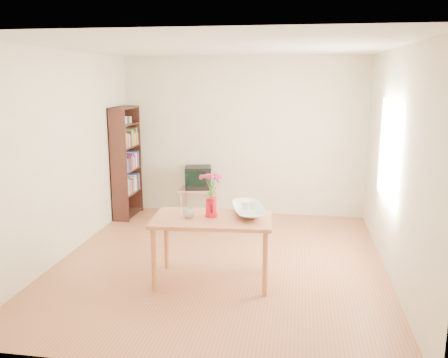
% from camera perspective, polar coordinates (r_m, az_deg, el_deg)
% --- Properties ---
extents(room, '(4.50, 4.50, 4.50)m').
position_cam_1_polar(room, '(5.65, -0.18, 2.35)').
color(room, '#9B5937').
rests_on(room, ground).
extents(table, '(1.35, 0.83, 0.75)m').
position_cam_1_polar(table, '(5.26, -1.42, -5.60)').
color(table, '#B0613C').
rests_on(table, ground).
extents(tv_stand, '(0.60, 0.45, 0.46)m').
position_cam_1_polar(tv_stand, '(7.86, -3.11, -1.64)').
color(tv_stand, tan).
rests_on(tv_stand, ground).
extents(bookshelf, '(0.28, 0.70, 1.80)m').
position_cam_1_polar(bookshelf, '(7.88, -11.67, 1.53)').
color(bookshelf, black).
rests_on(bookshelf, ground).
extents(pitcher, '(0.14, 0.22, 0.22)m').
position_cam_1_polar(pitcher, '(5.26, -1.54, -3.47)').
color(pitcher, red).
rests_on(pitcher, table).
extents(flowers, '(0.24, 0.24, 0.35)m').
position_cam_1_polar(flowers, '(5.19, -1.57, -0.51)').
color(flowers, '#DE3478').
rests_on(flowers, pitcher).
extents(mug, '(0.17, 0.17, 0.10)m').
position_cam_1_polar(mug, '(5.25, -4.29, -4.05)').
color(mug, white).
rests_on(mug, table).
extents(bowl, '(0.62, 0.62, 0.48)m').
position_cam_1_polar(bowl, '(5.34, 2.93, -1.67)').
color(bowl, white).
rests_on(bowl, table).
extents(teacup_a, '(0.08, 0.08, 0.07)m').
position_cam_1_polar(teacup_a, '(5.35, 2.50, -2.14)').
color(teacup_a, white).
rests_on(teacup_a, bowl).
extents(teacup_b, '(0.10, 0.10, 0.07)m').
position_cam_1_polar(teacup_b, '(5.36, 3.43, -2.12)').
color(teacup_b, white).
rests_on(teacup_b, bowl).
extents(television, '(0.49, 0.47, 0.37)m').
position_cam_1_polar(television, '(7.81, -3.11, 0.23)').
color(television, black).
rests_on(television, tv_stand).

